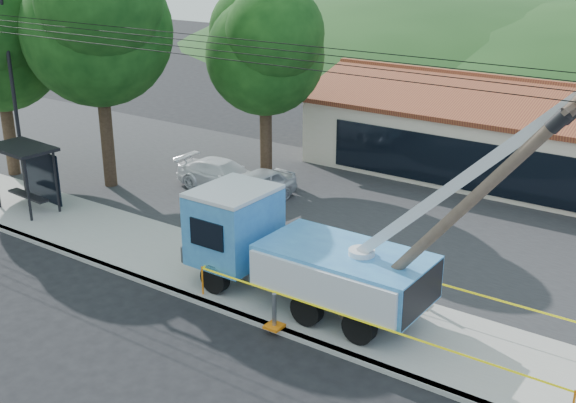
# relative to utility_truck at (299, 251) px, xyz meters

# --- Properties ---
(ground) EXTENTS (120.00, 120.00, 0.00)m
(ground) POSITION_rel_utility_truck_xyz_m (-1.13, -3.85, -1.79)
(ground) COLOR black
(ground) RESTS_ON ground
(curb) EXTENTS (60.00, 0.25, 0.15)m
(curb) POSITION_rel_utility_truck_xyz_m (-1.13, -1.75, -1.72)
(curb) COLOR #A19D97
(curb) RESTS_ON ground
(sidewalk) EXTENTS (60.00, 4.00, 0.15)m
(sidewalk) POSITION_rel_utility_truck_xyz_m (-1.13, 0.15, -1.72)
(sidewalk) COLOR #A19D97
(sidewalk) RESTS_ON ground
(parking_lot) EXTENTS (60.00, 12.00, 0.10)m
(parking_lot) POSITION_rel_utility_truck_xyz_m (-1.13, 8.15, -1.74)
(parking_lot) COLOR #28282B
(parking_lot) RESTS_ON ground
(strip_mall) EXTENTS (22.50, 8.53, 4.67)m
(strip_mall) POSITION_rel_utility_truck_xyz_m (2.87, 16.13, 0.09)
(strip_mall) COLOR beige
(strip_mall) RESTS_ON ground
(streetlight) EXTENTS (2.13, 0.22, 9.00)m
(streetlight) POSITION_rel_utility_truck_xyz_m (-14.91, 1.15, 3.51)
(streetlight) COLOR black
(streetlight) RESTS_ON ground
(tree_west_near) EXTENTS (7.56, 6.72, 10.80)m
(tree_west_near) POSITION_rel_utility_truck_xyz_m (-13.13, 4.15, 5.73)
(tree_west_near) COLOR #332316
(tree_west_near) RESTS_ON ground
(tree_lot) EXTENTS (6.30, 5.60, 8.94)m
(tree_lot) POSITION_rel_utility_truck_xyz_m (-8.13, 9.15, 4.42)
(tree_lot) COLOR #332316
(tree_lot) RESTS_ON ground
(hill_west) EXTENTS (78.40, 56.00, 28.00)m
(hill_west) POSITION_rel_utility_truck_xyz_m (-16.13, 51.15, -1.79)
(hill_west) COLOR #173613
(hill_west) RESTS_ON ground
(utility_truck) EXTENTS (11.87, 4.16, 7.92)m
(utility_truck) POSITION_rel_utility_truck_xyz_m (0.00, 0.00, 0.00)
(utility_truck) COLOR black
(utility_truck) RESTS_ON ground
(leaning_pole) EXTENTS (6.37, 1.71, 7.85)m
(leaning_pole) POSITION_rel_utility_truck_xyz_m (5.07, -0.14, 2.57)
(leaning_pole) COLOR brown
(leaning_pole) RESTS_ON ground
(bus_shelter) EXTENTS (2.89, 1.91, 2.67)m
(bus_shelter) POSITION_rel_utility_truck_xyz_m (-13.38, 0.22, 0.32)
(bus_shelter) COLOR black
(bus_shelter) RESTS_ON ground
(caution_tape) EXTENTS (11.23, 3.30, 0.95)m
(caution_tape) POSITION_rel_utility_truck_xyz_m (2.94, 0.18, -0.93)
(caution_tape) COLOR orange
(caution_tape) RESTS_ON ground
(car_silver) EXTENTS (1.99, 4.21, 1.39)m
(car_silver) POSITION_rel_utility_truck_xyz_m (-6.37, 6.01, -1.79)
(car_silver) COLOR silver
(car_silver) RESTS_ON ground
(car_white) EXTENTS (4.53, 2.00, 1.29)m
(car_white) POSITION_rel_utility_truck_xyz_m (-8.64, 6.68, -1.79)
(car_white) COLOR white
(car_white) RESTS_ON ground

